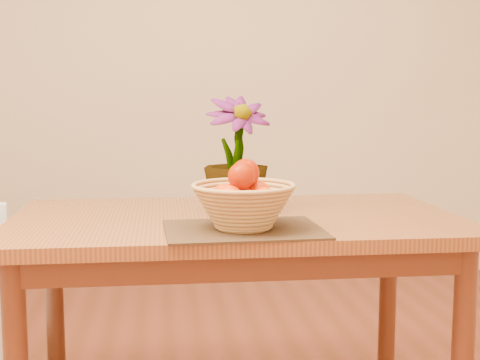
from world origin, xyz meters
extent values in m
cube|color=beige|center=(0.00, 2.25, 1.35)|extent=(4.00, 0.02, 2.70)
cube|color=brown|center=(0.00, 0.30, 0.73)|extent=(1.40, 0.80, 0.04)
cube|color=#4C2111|center=(0.00, 0.30, 0.67)|extent=(1.28, 0.68, 0.08)
cylinder|color=#4C2111|center=(-0.62, 0.62, 0.35)|extent=(0.06, 0.06, 0.71)
cylinder|color=#4C2111|center=(0.62, 0.62, 0.35)|extent=(0.06, 0.06, 0.71)
cube|color=#3B2515|center=(0.00, 0.06, 0.75)|extent=(0.45, 0.34, 0.01)
cylinder|color=#B7864C|center=(0.00, 0.06, 0.76)|extent=(0.15, 0.15, 0.01)
sphere|color=red|center=(0.00, 0.06, 0.84)|extent=(0.07, 0.07, 0.07)
sphere|color=red|center=(0.04, 0.11, 0.85)|extent=(0.08, 0.08, 0.08)
sphere|color=red|center=(-0.05, 0.10, 0.84)|extent=(0.07, 0.07, 0.07)
sphere|color=red|center=(-0.05, 0.01, 0.85)|extent=(0.08, 0.08, 0.08)
sphere|color=red|center=(0.04, 0.01, 0.84)|extent=(0.07, 0.07, 0.07)
sphere|color=red|center=(0.01, 0.09, 0.91)|extent=(0.08, 0.08, 0.08)
sphere|color=red|center=(-0.01, 0.03, 0.91)|extent=(0.08, 0.08, 0.08)
sphere|color=red|center=(0.01, 0.09, 0.91)|extent=(0.08, 0.08, 0.08)
sphere|color=red|center=(-0.01, 0.03, 0.91)|extent=(0.08, 0.08, 0.08)
imported|color=#144513|center=(0.01, 0.34, 0.94)|extent=(0.26, 0.26, 0.38)
camera|label=1|loc=(-0.23, -1.77, 1.13)|focal=50.00mm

